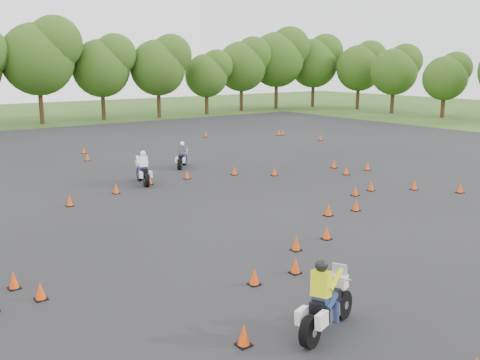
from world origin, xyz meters
name	(u,v)px	position (x,y,z in m)	size (l,w,h in m)	color
ground	(307,233)	(0.00, 0.00, 0.00)	(140.00, 140.00, 0.00)	#2D5119
asphalt_pad	(213,199)	(0.00, 6.00, 0.01)	(62.00, 62.00, 0.00)	black
treeline	(53,77)	(2.45, 35.32, 4.60)	(86.98, 32.30, 10.82)	#2D4C15
traffic_cones	(210,196)	(-0.29, 5.80, 0.23)	(36.09, 32.90, 0.45)	#E84309
rider_grey	(182,154)	(2.54, 13.07, 0.76)	(1.95, 0.60, 1.51)	#3E4045
rider_yellow	(329,295)	(-4.48, -5.42, 0.87)	(2.25, 0.69, 1.74)	#D4D713
rider_white	(142,167)	(-1.15, 10.56, 0.84)	(2.15, 0.66, 1.66)	white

